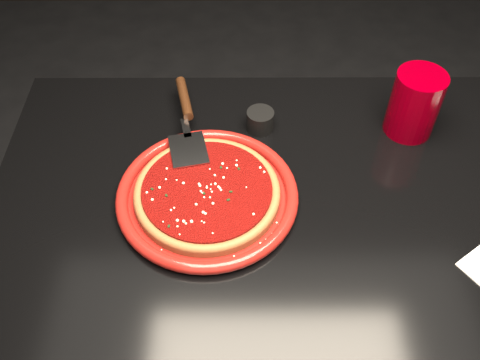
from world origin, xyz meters
name	(u,v)px	position (x,y,z in m)	size (l,w,h in m)	color
table	(297,314)	(0.00, 0.00, 0.38)	(1.20, 0.80, 0.75)	black
plate	(207,195)	(-0.19, 0.04, 0.76)	(0.33, 0.33, 0.02)	maroon
pizza_crust	(207,194)	(-0.19, 0.04, 0.77)	(0.27, 0.27, 0.01)	brown
pizza_crust_rim	(207,192)	(-0.19, 0.04, 0.77)	(0.27, 0.27, 0.02)	brown
pizza_sauce	(207,190)	(-0.19, 0.04, 0.78)	(0.24, 0.24, 0.01)	maroon
parmesan_dusting	(207,187)	(-0.19, 0.04, 0.78)	(0.23, 0.23, 0.01)	#F1E5BF
basil_flecks	(207,188)	(-0.19, 0.04, 0.78)	(0.21, 0.21, 0.00)	black
pizza_server	(187,121)	(-0.24, 0.21, 0.79)	(0.08, 0.29, 0.02)	#B1B3B8
cup	(415,104)	(0.22, 0.23, 0.82)	(0.10, 0.10, 0.14)	#79000C
ramekin	(260,120)	(-0.09, 0.23, 0.77)	(0.06, 0.06, 0.04)	black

